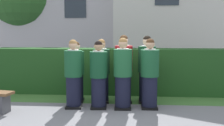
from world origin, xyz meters
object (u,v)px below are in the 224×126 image
at_px(student_front_row_0, 73,75).
at_px(student_front_row_2, 123,75).
at_px(student_rear_row_0, 76,73).
at_px(student_rear_row_1, 101,72).
at_px(student_rear_row_3, 147,71).
at_px(student_in_red_blazer, 124,70).
at_px(student_front_row_1, 99,76).
at_px(student_front_row_3, 150,75).

relative_size(student_front_row_0, student_front_row_2, 0.97).
bearing_deg(student_rear_row_0, student_rear_row_1, 1.42).
distance_m(student_front_row_2, student_rear_row_3, 0.87).
height_order(student_front_row_0, student_front_row_2, student_front_row_2).
bearing_deg(student_front_row_0, student_in_red_blazer, 28.23).
xyz_separation_m(student_rear_row_0, student_rear_row_3, (1.81, 0.08, 0.08)).
bearing_deg(student_in_red_blazer, student_rear_row_0, -177.32).
height_order(student_front_row_1, student_front_row_2, student_front_row_2).
bearing_deg(student_front_row_1, student_in_red_blazer, 48.32).
height_order(student_front_row_1, student_rear_row_3, student_rear_row_3).
distance_m(student_front_row_1, student_rear_row_0, 0.87).
height_order(student_front_row_2, student_rear_row_3, student_rear_row_3).
bearing_deg(student_front_row_2, student_rear_row_1, 134.78).
bearing_deg(student_rear_row_3, student_in_red_blazer, -178.22).
relative_size(student_front_row_2, student_rear_row_1, 1.03).
distance_m(student_front_row_2, student_front_row_3, 0.64).
distance_m(student_front_row_0, student_front_row_2, 1.18).
bearing_deg(student_rear_row_0, student_in_red_blazer, 2.68).
height_order(student_front_row_3, student_rear_row_0, student_front_row_3).
xyz_separation_m(student_front_row_2, student_in_red_blazer, (-0.01, 0.62, 0.03)).
bearing_deg(student_front_row_1, student_front_row_0, 179.38).
bearing_deg(student_rear_row_3, student_rear_row_1, -177.08).
distance_m(student_rear_row_1, student_rear_row_3, 1.16).
bearing_deg(student_front_row_1, student_rear_row_1, 90.02).
xyz_separation_m(student_front_row_1, student_in_red_blazer, (0.57, 0.64, 0.06)).
xyz_separation_m(student_front_row_3, student_in_red_blazer, (-0.64, 0.55, 0.03)).
distance_m(student_front_row_1, student_rear_row_3, 1.33).
bearing_deg(student_in_red_blazer, student_front_row_2, -89.25).
bearing_deg(student_front_row_2, student_in_red_blazer, 90.75).
bearing_deg(student_rear_row_1, student_rear_row_3, 2.92).
bearing_deg(student_front_row_0, student_front_row_1, -0.62).
relative_size(student_rear_row_0, student_in_red_blazer, 0.90).
height_order(student_front_row_3, student_rear_row_3, student_rear_row_3).
bearing_deg(student_rear_row_3, student_front_row_2, -132.42).
height_order(student_rear_row_0, student_rear_row_3, student_rear_row_3).
distance_m(student_front_row_0, student_front_row_3, 1.82).
distance_m(student_in_red_blazer, student_rear_row_3, 0.59).
bearing_deg(student_rear_row_1, student_front_row_1, -89.98).
height_order(student_front_row_1, student_in_red_blazer, student_in_red_blazer).
bearing_deg(student_front_row_1, student_rear_row_3, 29.48).
xyz_separation_m(student_front_row_1, student_rear_row_0, (-0.65, 0.58, -0.02)).
bearing_deg(student_front_row_2, student_rear_row_3, 47.58).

